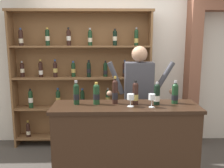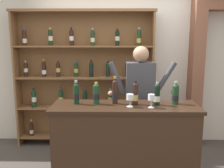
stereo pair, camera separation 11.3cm
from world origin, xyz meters
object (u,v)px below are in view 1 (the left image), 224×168
(shopkeeper, at_px, (139,91))
(wine_glass_right, at_px, (131,97))
(tasting_bottle_grappa, at_px, (115,92))
(tasting_bottle_prosecco, at_px, (135,93))
(wine_shelf, at_px, (82,76))
(tasting_counter, at_px, (125,145))
(tasting_bottle_rosso, at_px, (157,94))
(tasting_bottle_bianco, at_px, (175,93))
(tasting_bottle_super_tuscan, at_px, (76,94))
(wine_glass_center, at_px, (152,98))
(tasting_bottle_brunello, at_px, (96,94))

(shopkeeper, distance_m, wine_glass_right, 0.69)
(tasting_bottle_grappa, height_order, tasting_bottle_prosecco, tasting_bottle_grappa)
(wine_shelf, distance_m, tasting_counter, 1.53)
(wine_shelf, bearing_deg, shopkeeper, -36.02)
(tasting_counter, relative_size, tasting_bottle_rosso, 6.37)
(tasting_counter, distance_m, tasting_bottle_bianco, 0.87)
(tasting_bottle_grappa, bearing_deg, tasting_bottle_super_tuscan, -177.77)
(wine_shelf, height_order, tasting_bottle_super_tuscan, wine_shelf)
(tasting_bottle_super_tuscan, distance_m, wine_glass_center, 0.89)
(tasting_bottle_brunello, bearing_deg, wine_glass_right, -16.37)
(tasting_bottle_rosso, bearing_deg, wine_shelf, 129.64)
(tasting_bottle_super_tuscan, xyz_separation_m, tasting_bottle_brunello, (0.24, 0.00, -0.00))
(tasting_bottle_grappa, bearing_deg, wine_glass_center, -22.52)
(tasting_counter, distance_m, tasting_bottle_grappa, 0.67)
(tasting_bottle_grappa, bearing_deg, tasting_bottle_brunello, -175.70)
(wine_shelf, distance_m, shopkeeper, 1.07)
(shopkeeper, xyz_separation_m, tasting_bottle_prosecco, (-0.12, -0.56, 0.10))
(wine_shelf, bearing_deg, tasting_bottle_rosso, -50.36)
(tasting_counter, bearing_deg, tasting_bottle_bianco, 6.55)
(tasting_bottle_brunello, bearing_deg, tasting_bottle_prosecco, -1.52)
(tasting_bottle_brunello, xyz_separation_m, tasting_bottle_rosso, (0.72, -0.04, -0.00))
(tasting_counter, distance_m, tasting_bottle_brunello, 0.72)
(tasting_bottle_rosso, xyz_separation_m, tasting_bottle_bianco, (0.23, 0.05, -0.00))
(wine_shelf, height_order, tasting_bottle_brunello, wine_shelf)
(tasting_bottle_rosso, distance_m, tasting_bottle_bianco, 0.24)
(tasting_bottle_brunello, relative_size, wine_glass_center, 1.70)
(tasting_counter, height_order, tasting_bottle_prosecco, tasting_bottle_prosecco)
(tasting_bottle_rosso, height_order, tasting_bottle_bianco, tasting_bottle_bianco)
(wine_shelf, xyz_separation_m, wine_glass_center, (0.92, -1.33, -0.05))
(wine_shelf, height_order, shopkeeper, wine_shelf)
(wine_shelf, relative_size, tasting_bottle_grappa, 6.81)
(tasting_bottle_rosso, bearing_deg, tasting_bottle_grappa, 173.98)
(wine_shelf, relative_size, wine_glass_right, 15.31)
(wine_glass_right, bearing_deg, wine_glass_center, -8.93)
(tasting_bottle_brunello, distance_m, tasting_bottle_rosso, 0.72)
(tasting_bottle_grappa, height_order, tasting_bottle_rosso, tasting_bottle_grappa)
(wine_shelf, bearing_deg, wine_glass_right, -62.16)
(wine_shelf, bearing_deg, tasting_bottle_brunello, -76.40)
(shopkeeper, height_order, tasting_bottle_brunello, shopkeeper)
(wine_shelf, relative_size, shopkeeper, 1.36)
(tasting_bottle_grappa, xyz_separation_m, tasting_bottle_rosso, (0.49, -0.05, -0.02))
(tasting_counter, distance_m, tasting_bottle_prosecco, 0.65)
(tasting_bottle_bianco, xyz_separation_m, wine_glass_right, (-0.55, -0.13, -0.02))
(wine_glass_center, bearing_deg, tasting_bottle_super_tuscan, 170.07)
(wine_shelf, xyz_separation_m, tasting_bottle_rosso, (1.00, -1.21, -0.04))
(shopkeeper, distance_m, tasting_bottle_grappa, 0.65)
(tasting_bottle_prosecco, distance_m, wine_glass_center, 0.22)
(shopkeeper, bearing_deg, tasting_bottle_brunello, -136.82)
(tasting_bottle_super_tuscan, bearing_deg, tasting_counter, -5.31)
(wine_shelf, distance_m, tasting_bottle_prosecco, 1.40)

